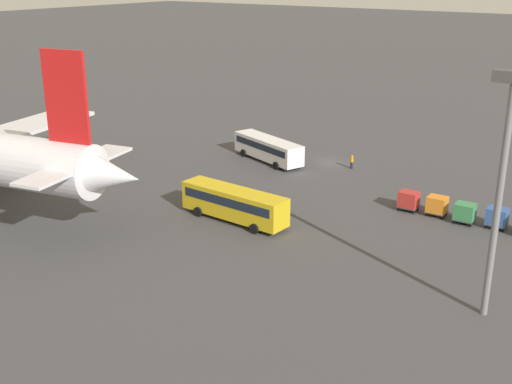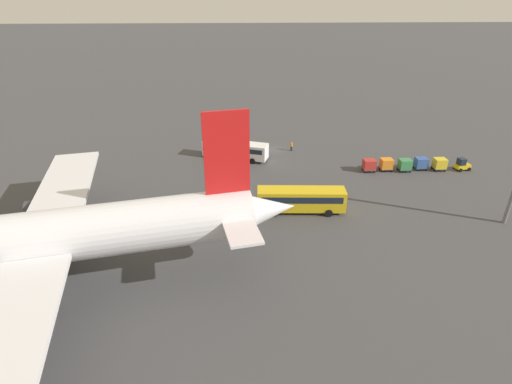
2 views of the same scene
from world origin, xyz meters
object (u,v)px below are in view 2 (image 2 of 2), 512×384
object	(u,v)px
cargo_cart_red	(369,165)
cargo_cart_yellow	(440,164)
shuttle_bus_far	(301,198)
worker_person	(291,146)
cargo_cart_green	(405,165)
shuttle_bus_near	(235,149)
cargo_cart_blue	(421,163)
cargo_cart_orange	(386,164)
airplane	(23,241)
baggage_tug	(462,165)

from	to	relation	value
cargo_cart_red	cargo_cart_yellow	bearing A→B (deg)	179.60
shuttle_bus_far	worker_person	bearing A→B (deg)	-90.83
worker_person	cargo_cart_green	size ratio (longest dim) A/B	0.84
shuttle_bus_near	shuttle_bus_far	size ratio (longest dim) A/B	0.99
worker_person	cargo_cart_blue	xyz separation A→B (m)	(-20.48, 9.57, 0.32)
cargo_cart_orange	airplane	bearing A→B (deg)	32.71
cargo_cart_blue	baggage_tug	bearing A→B (deg)	175.76
airplane	worker_person	bearing A→B (deg)	-139.50
baggage_tug	cargo_cart_blue	distance (m)	6.83
airplane	shuttle_bus_near	world-z (taller)	airplane
baggage_tug	cargo_cart_yellow	world-z (taller)	baggage_tug
cargo_cart_green	baggage_tug	bearing A→B (deg)	-179.63
cargo_cart_green	cargo_cart_orange	world-z (taller)	same
airplane	cargo_cart_yellow	distance (m)	60.42
cargo_cart_yellow	cargo_cart_green	size ratio (longest dim) A/B	1.00
cargo_cart_green	cargo_cart_red	distance (m)	5.92
cargo_cart_green	cargo_cart_red	xyz separation A→B (m)	(5.92, -0.20, 0.00)
worker_person	shuttle_bus_far	bearing A→B (deg)	85.99
shuttle_bus_far	cargo_cart_orange	world-z (taller)	shuttle_bus_far
shuttle_bus_far	cargo_cart_orange	bearing A→B (deg)	-138.30
baggage_tug	cargo_cart_red	xyz separation A→B (m)	(15.68, -0.14, 0.25)
shuttle_bus_far	cargo_cart_blue	xyz separation A→B (m)	(-22.06, -13.01, -0.77)
cargo_cart_red	shuttle_bus_near	bearing A→B (deg)	-16.65
airplane	baggage_tug	world-z (taller)	airplane
shuttle_bus_near	worker_person	xyz separation A→B (m)	(-10.45, -3.35, -0.96)
cargo_cart_red	worker_person	bearing A→B (deg)	-40.59
shuttle_bus_far	worker_person	distance (m)	22.66
shuttle_bus_far	shuttle_bus_near	bearing A→B (deg)	-62.09
worker_person	cargo_cart_green	distance (m)	20.25
cargo_cart_blue	cargo_cart_green	xyz separation A→B (m)	(2.96, 0.57, 0.00)
shuttle_bus_near	shuttle_bus_far	world-z (taller)	shuttle_bus_far
cargo_cart_blue	cargo_cart_green	bearing A→B (deg)	10.85
cargo_cart_green	cargo_cart_red	size ratio (longest dim) A/B	1.00
cargo_cart_blue	cargo_cart_green	distance (m)	3.01
cargo_cart_yellow	cargo_cart_orange	size ratio (longest dim) A/B	1.00
shuttle_bus_far	cargo_cart_green	size ratio (longest dim) A/B	5.77
shuttle_bus_near	cargo_cart_orange	bearing A→B (deg)	-174.95
shuttle_bus_near	cargo_cart_green	distance (m)	28.79
shuttle_bus_near	cargo_cart_green	size ratio (longest dim) A/B	5.73
shuttle_bus_near	cargo_cart_red	xyz separation A→B (m)	(-22.05, 6.59, -0.64)
cargo_cart_red	cargo_cart_orange	bearing A→B (deg)	-175.94
baggage_tug	cargo_cart_yellow	size ratio (longest dim) A/B	1.26
shuttle_bus_near	cargo_cart_blue	size ratio (longest dim) A/B	5.73
shuttle_bus_near	cargo_cart_yellow	xyz separation A→B (m)	(-33.89, 6.68, -0.64)
shuttle_bus_far	cargo_cart_red	distance (m)	18.28
cargo_cart_blue	cargo_cart_red	xyz separation A→B (m)	(8.88, 0.37, 0.00)
cargo_cart_blue	cargo_cart_red	bearing A→B (deg)	2.37
airplane	cargo_cart_orange	bearing A→B (deg)	-158.87
cargo_cart_orange	cargo_cart_green	bearing A→B (deg)	172.12
shuttle_bus_near	worker_person	world-z (taller)	shuttle_bus_near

